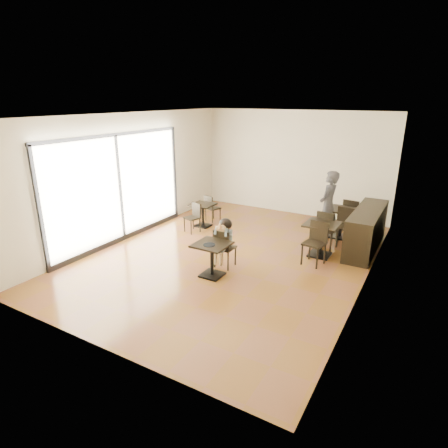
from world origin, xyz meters
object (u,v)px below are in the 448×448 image
Objects in this scene: child at (225,243)px; chair_back_b at (342,227)px; child_chair at (225,248)px; cafe_table_mid at (321,240)px; chair_back_a at (352,216)px; chair_mid_b at (314,244)px; child_table at (212,260)px; cafe_table_left at (203,215)px; cafe_table_back at (341,223)px; chair_left_b at (192,218)px; chair_left_a at (213,208)px; chair_mid_a at (328,229)px; adult_patron at (328,206)px.

child is 1.16× the size of chair_back_b.
cafe_table_mid is at bearing -135.52° from child_chair.
chair_back_b is (1.92, 2.54, -0.07)m from child.
chair_back_a is (0.27, 2.02, 0.07)m from cafe_table_mid.
child is 1.14× the size of chair_mid_b.
child is 3.19m from chair_back_b.
chair_back_b is (1.92, 3.09, 0.11)m from child_table.
child_table is at bearing 90.00° from child_chair.
child_chair is at bearing -137.40° from chair_mid_b.
chair_mid_b reaches higher than cafe_table_left.
chair_back_b is (1.92, 2.54, 0.04)m from child_chair.
chair_left_b is at bearing -156.08° from cafe_table_back.
chair_back_b is (0.16, -0.55, 0.08)m from cafe_table_back.
chair_back_a reaches higher than cafe_table_mid.
chair_mid_b reaches higher than child_table.
chair_mid_b is at bearing 33.00° from child.
chair_left_b is (-3.55, 0.40, -0.08)m from chair_mid_b.
chair_back_b is (3.81, -0.03, 0.07)m from chair_left_a.
child_chair is at bearing -119.62° from cafe_table_back.
chair_mid_b is at bearing 99.60° from chair_mid_a.
cafe_table_mid is 1.00× the size of chair_left_b.
cafe_table_back is 0.99× the size of chair_left_a.
cafe_table_left is (-3.35, -0.77, -0.57)m from adult_patron.
child_table is at bearing -28.76° from chair_left_b.
cafe_table_mid is 1.00× the size of chair_left_a.
child_table is 0.83× the size of child_chair.
chair_back_b is (3.81, 0.52, 0.14)m from cafe_table_left.
child_chair is at bearing -46.87° from cafe_table_left.
chair_back_b is (0.27, 1.47, -0.01)m from chair_mid_b.
adult_patron is at bearing 106.06° from chair_mid_b.
cafe_table_left is 0.84× the size of cafe_table_back.
cafe_table_left is 0.83× the size of chair_left_b.
chair_mid_a reaches higher than chair_back_a.
child is 3.17m from adult_patron.
child is (0.00, 0.55, 0.19)m from child_table.
cafe_table_left is at bearing 126.37° from child_table.
chair_left_b is (0.00, -1.10, 0.00)m from chair_left_a.
adult_patron is 2.26× the size of chair_left_b.
cafe_table_mid and chair_left_a have the same top height.
chair_back_a and chair_back_b have the same top height.
chair_left_a and chair_left_b have the same top height.
chair_back_b reaches higher than child_table.
chair_left_a is (-1.89, 3.12, 0.04)m from child_table.
child_chair reaches higher than cafe_table_back.
child_chair is 1.97m from chair_mid_b.
child is at bearing 144.48° from chair_left_a.
adult_patron is 0.66m from cafe_table_back.
child_table is at bearing -127.25° from cafe_table_mid.
chair_mid_a is 0.46m from chair_back_b.
chair_back_a reaches higher than chair_left_a.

